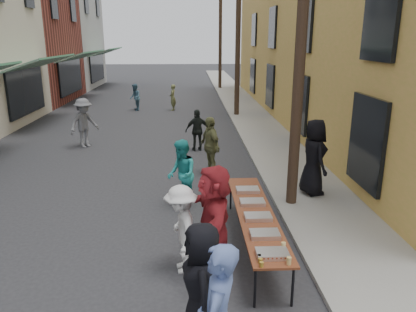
{
  "coord_description": "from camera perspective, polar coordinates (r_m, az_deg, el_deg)",
  "views": [
    {
      "loc": [
        1.82,
        -6.22,
        4.01
      ],
      "look_at": [
        2.24,
        3.05,
        1.3
      ],
      "focal_mm": 35.0,
      "sensor_mm": 36.0,
      "label": 1
    }
  ],
  "objects": [
    {
      "name": "ground",
      "position": [
        7.62,
        -16.67,
        -16.23
      ],
      "size": [
        120.0,
        120.0,
        0.0
      ],
      "primitive_type": "plane",
      "color": "#28282B",
      "rests_on": "ground"
    },
    {
      "name": "sidewalk",
      "position": [
        21.82,
        5.85,
        5.75
      ],
      "size": [
        2.2,
        60.0,
        0.1
      ],
      "primitive_type": "cube",
      "color": "gray",
      "rests_on": "ground"
    },
    {
      "name": "building_ochre",
      "position": [
        22.27,
        23.17,
        17.6
      ],
      "size": [
        10.0,
        28.0,
        10.0
      ],
      "primitive_type": "cube",
      "color": "#B59B40",
      "rests_on": "ground"
    },
    {
      "name": "utility_pole_near",
      "position": [
        9.56,
        13.17,
        18.83
      ],
      "size": [
        0.26,
        0.26,
        9.0
      ],
      "primitive_type": "cylinder",
      "color": "#2D2116",
      "rests_on": "ground"
    },
    {
      "name": "utility_pole_mid",
      "position": [
        21.37,
        4.26,
        17.56
      ],
      "size": [
        0.26,
        0.26,
        9.0
      ],
      "primitive_type": "cylinder",
      "color": "#2D2116",
      "rests_on": "ground"
    },
    {
      "name": "utility_pole_far",
      "position": [
        33.31,
        1.74,
        17.13
      ],
      "size": [
        0.26,
        0.26,
        9.0
      ],
      "primitive_type": "cylinder",
      "color": "#2D2116",
      "rests_on": "ground"
    },
    {
      "name": "serving_table",
      "position": [
        8.02,
        6.68,
        -8.1
      ],
      "size": [
        0.7,
        4.0,
        0.75
      ],
      "color": "#5E3416",
      "rests_on": "ground"
    },
    {
      "name": "catering_tray_sausage",
      "position": [
        6.54,
        9.03,
        -13.42
      ],
      "size": [
        0.5,
        0.33,
        0.08
      ],
      "primitive_type": "cube",
      "color": "maroon",
      "rests_on": "serving_table"
    },
    {
      "name": "catering_tray_foil_b",
      "position": [
        7.1,
        7.98,
        -10.84
      ],
      "size": [
        0.5,
        0.33,
        0.08
      ],
      "primitive_type": "cube",
      "color": "#B2B2B7",
      "rests_on": "serving_table"
    },
    {
      "name": "catering_tray_buns",
      "position": [
        7.72,
        7.05,
        -8.49
      ],
      "size": [
        0.5,
        0.33,
        0.08
      ],
      "primitive_type": "cube",
      "color": "tan",
      "rests_on": "serving_table"
    },
    {
      "name": "catering_tray_foil_d",
      "position": [
        8.35,
        6.26,
        -6.49
      ],
      "size": [
        0.5,
        0.33,
        0.08
      ],
      "primitive_type": "cube",
      "color": "#B2B2B7",
      "rests_on": "serving_table"
    },
    {
      "name": "catering_tray_buns_end",
      "position": [
        8.99,
        5.59,
        -4.77
      ],
      "size": [
        0.5,
        0.33,
        0.08
      ],
      "primitive_type": "cube",
      "color": "tan",
      "rests_on": "serving_table"
    },
    {
      "name": "condiment_jar_a",
      "position": [
        6.25,
        7.54,
        -14.88
      ],
      "size": [
        0.07,
        0.07,
        0.08
      ],
      "primitive_type": "cylinder",
      "color": "#A57F26",
      "rests_on": "serving_table"
    },
    {
      "name": "condiment_jar_b",
      "position": [
        6.33,
        7.38,
        -14.42
      ],
      "size": [
        0.07,
        0.07,
        0.08
      ],
      "primitive_type": "cylinder",
      "color": "#A57F26",
      "rests_on": "serving_table"
    },
    {
      "name": "condiment_jar_c",
      "position": [
        6.42,
        7.22,
        -13.97
      ],
      "size": [
        0.07,
        0.07,
        0.08
      ],
      "primitive_type": "cylinder",
      "color": "#A57F26",
      "rests_on": "serving_table"
    },
    {
      "name": "cup_stack",
      "position": [
        6.36,
        11.31,
        -14.25
      ],
      "size": [
        0.08,
        0.08,
        0.12
      ],
      "primitive_type": "cylinder",
      "color": "tan",
      "rests_on": "serving_table"
    },
    {
      "name": "guest_front_a",
      "position": [
        5.57,
        -0.85,
        -17.84
      ],
      "size": [
        0.61,
        0.9,
        1.77
      ],
      "primitive_type": "imported",
      "rotation": [
        0.0,
        0.0,
        -1.51
      ],
      "color": "black",
      "rests_on": "ground"
    },
    {
      "name": "guest_front_c",
      "position": [
        9.78,
        -3.74,
        -2.6
      ],
      "size": [
        0.8,
        0.94,
        1.7
      ],
      "primitive_type": "imported",
      "rotation": [
        0.0,
        0.0,
        -1.36
      ],
      "color": "teal",
      "rests_on": "ground"
    },
    {
      "name": "guest_front_d",
      "position": [
        7.2,
        -3.77,
        -10.22
      ],
      "size": [
        0.74,
        1.11,
        1.6
      ],
      "primitive_type": "imported",
      "rotation": [
        0.0,
        0.0,
        -1.42
      ],
      "color": "silver",
      "rests_on": "ground"
    },
    {
      "name": "guest_front_e",
      "position": [
        12.15,
        0.28,
        1.42
      ],
      "size": [
        0.83,
        1.13,
        1.78
      ],
      "primitive_type": "imported",
      "rotation": [
        0.0,
        0.0,
        -1.15
      ],
      "color": "olive",
      "rests_on": "ground"
    },
    {
      "name": "guest_queue_back",
      "position": [
        7.1,
        0.86,
        -8.92
      ],
      "size": [
        0.68,
        1.86,
        1.98
      ],
      "primitive_type": "imported",
      "rotation": [
        0.0,
        0.0,
        -1.52
      ],
      "color": "maroon",
      "rests_on": "ground"
    },
    {
      "name": "server",
      "position": [
        10.7,
        14.64,
        -0.15
      ],
      "size": [
        0.77,
        1.04,
        1.96
      ],
      "primitive_type": "imported",
      "rotation": [
        0.0,
        0.0,
        1.73
      ],
      "color": "black",
      "rests_on": "sidewalk"
    },
    {
      "name": "passerby_left",
      "position": [
        15.98,
        -17.05,
        4.46
      ],
      "size": [
        1.31,
        1.36,
        1.86
      ],
      "primitive_type": "imported",
      "rotation": [
        0.0,
        0.0,
        0.86
      ],
      "color": "slate",
      "rests_on": "ground"
    },
    {
      "name": "passerby_mid",
      "position": [
        14.83,
        -1.48,
        3.64
      ],
      "size": [
        0.94,
        0.51,
        1.53
      ],
      "primitive_type": "imported",
      "rotation": [
        0.0,
        0.0,
        3.3
      ],
      "color": "black",
      "rests_on": "ground"
    },
    {
      "name": "passerby_right",
      "position": [
        23.41,
        -4.99,
        8.2
      ],
      "size": [
        0.42,
        0.58,
        1.48
      ],
      "primitive_type": "imported",
      "rotation": [
        0.0,
        0.0,
        4.58
      ],
      "color": "olive",
      "rests_on": "ground"
    },
    {
      "name": "passerby_far",
      "position": [
        23.62,
        -10.22,
        8.13
      ],
      "size": [
        0.73,
        0.85,
        1.52
      ],
      "primitive_type": "imported",
      "rotation": [
        0.0,
        0.0,
        4.94
      ],
      "color": "#426980",
      "rests_on": "ground"
    }
  ]
}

